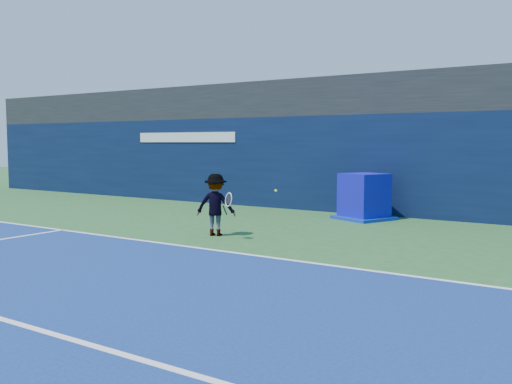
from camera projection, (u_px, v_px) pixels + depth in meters
ground at (109, 283)px, 8.82m from camera, size 80.00×80.00×0.00m
baseline at (225, 251)px, 11.31m from camera, size 24.00×0.10×0.01m
stadium_band at (385, 97)px, 18.05m from camera, size 36.00×3.00×1.20m
back_wall_assembly at (371, 164)px, 17.40m from camera, size 36.00×1.03×3.00m
equipment_cart at (364, 198)px, 16.06m from camera, size 1.77×1.77×1.30m
tennis_player at (216, 205)px, 13.25m from camera, size 1.25×0.84×1.44m
tennis_ball at (276, 191)px, 13.55m from camera, size 0.06×0.06×0.06m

